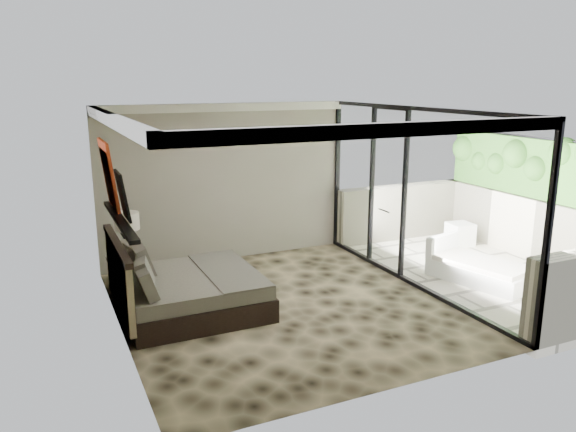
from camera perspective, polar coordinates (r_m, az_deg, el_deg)
name	(u,v)px	position (r m, az deg, el deg)	size (l,w,h in m)	color
floor	(283,307)	(8.21, -0.46, -9.21)	(5.00, 5.00, 0.00)	black
ceiling	(283,111)	(7.57, -0.50, 10.64)	(4.50, 5.00, 0.02)	silver
back_wall	(226,183)	(10.05, -6.29, 3.33)	(4.50, 0.02, 2.80)	gray
left_wall	(116,230)	(7.18, -17.03, -1.38)	(0.02, 5.00, 2.80)	gray
glass_wall	(416,199)	(8.90, 12.87, 1.73)	(0.08, 5.00, 2.80)	white
terrace_slab	(483,274)	(10.24, 19.17, -5.62)	(3.00, 5.00, 0.12)	beige
parapet_far	(543,231)	(11.02, 24.52, -1.44)	(0.30, 5.00, 1.10)	beige
foliage_hedge	(550,171)	(10.81, 25.10, 4.20)	(0.36, 4.60, 1.10)	#397625
picture_ledge	(120,220)	(7.26, -16.73, -0.38)	(0.12, 2.20, 0.05)	black
bed	(184,290)	(8.06, -10.48, -7.42)	(1.96, 1.90, 1.08)	black
nightstand	(127,273)	(9.08, -16.03, -5.60)	(0.55, 0.55, 0.55)	black
table_lamp	(127,229)	(8.93, -16.04, -1.26)	(0.39, 0.39, 0.71)	black
abstract_canvas	(109,174)	(7.81, -17.77, 4.06)	(0.04, 0.90, 0.90)	#A93C0E
framed_print	(123,196)	(7.09, -16.46, 2.00)	(0.03, 0.50, 0.60)	black
ottoman	(460,234)	(11.60, 17.07, -1.77)	(0.44, 0.44, 0.44)	white
lounger	(478,269)	(9.66, 18.71, -5.14)	(1.18, 1.75, 0.63)	white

